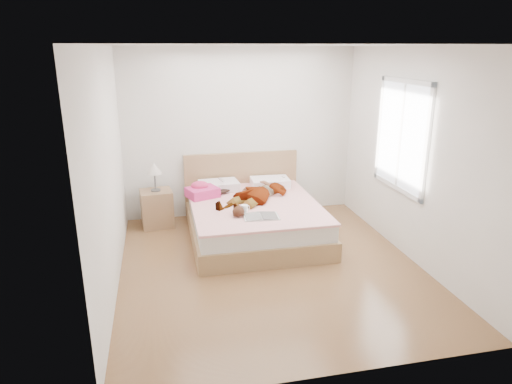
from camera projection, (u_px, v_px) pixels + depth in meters
ground at (271, 267)px, 5.61m from camera, size 4.00×4.00×0.00m
woman at (260, 190)px, 6.54m from camera, size 1.55×1.53×0.22m
hair at (217, 188)px, 6.87m from camera, size 0.53×0.60×0.08m
phone at (221, 180)px, 6.79m from camera, size 0.10×0.10×0.05m
room_shell at (401, 136)px, 5.79m from camera, size 4.00×4.00×4.00m
bed at (253, 216)px, 6.49m from camera, size 1.80×2.08×1.00m
towel at (202, 191)px, 6.58m from camera, size 0.51×0.47×0.22m
magazine at (261, 216)px, 5.81m from camera, size 0.47×0.33×0.03m
coffee_mug at (245, 209)px, 5.97m from camera, size 0.14×0.12×0.10m
plush_toy at (238, 211)px, 5.83m from camera, size 0.16×0.24×0.13m
nightstand at (157, 205)px, 6.80m from camera, size 0.49×0.45×0.98m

